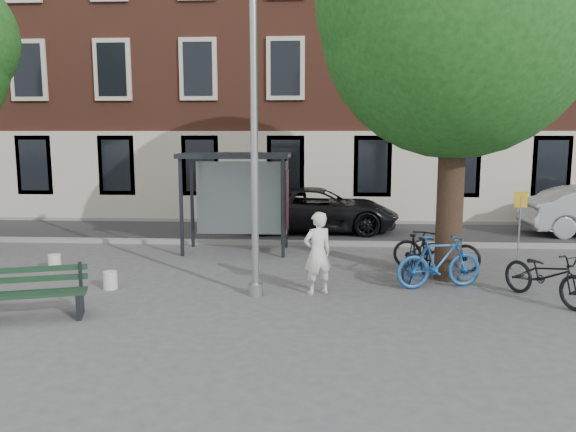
% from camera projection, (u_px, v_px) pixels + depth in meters
% --- Properties ---
extents(ground, '(90.00, 90.00, 0.00)m').
position_uv_depth(ground, '(256.00, 295.00, 10.95)').
color(ground, '#4C4C4F').
rests_on(ground, ground).
extents(road, '(40.00, 4.00, 0.01)m').
position_uv_depth(road, '(282.00, 232.00, 17.86)').
color(road, '#28282B').
rests_on(road, ground).
extents(curb_near, '(40.00, 0.25, 0.12)m').
position_uv_depth(curb_near, '(277.00, 243.00, 15.88)').
color(curb_near, gray).
rests_on(curb_near, ground).
extents(curb_far, '(40.00, 0.25, 0.12)m').
position_uv_depth(curb_far, '(286.00, 221.00, 19.83)').
color(curb_far, gray).
rests_on(curb_far, ground).
extents(building_row, '(30.00, 8.00, 14.00)m').
position_uv_depth(building_row, '(292.00, 37.00, 22.75)').
color(building_row, brown).
rests_on(building_row, ground).
extents(lamppost, '(0.28, 0.35, 6.11)m').
position_uv_depth(lamppost, '(254.00, 152.00, 10.54)').
color(lamppost, '#9EA0A3').
rests_on(lamppost, ground).
extents(tree_right, '(5.76, 5.60, 8.20)m').
position_uv_depth(tree_right, '(460.00, 8.00, 11.25)').
color(tree_right, black).
rests_on(tree_right, ground).
extents(bus_shelter, '(2.85, 1.45, 2.62)m').
position_uv_depth(bus_shelter, '(251.00, 180.00, 14.76)').
color(bus_shelter, '#1E2328').
rests_on(bus_shelter, ground).
extents(painter, '(0.71, 0.62, 1.63)m').
position_uv_depth(painter, '(318.00, 253.00, 10.96)').
color(painter, white).
rests_on(painter, ground).
extents(bench, '(1.75, 1.00, 0.86)m').
position_uv_depth(bench, '(35.00, 296.00, 9.54)').
color(bench, '#1E2328').
rests_on(bench, ground).
extents(bike_a, '(2.09, 1.28, 1.04)m').
position_uv_depth(bike_a, '(436.00, 249.00, 12.85)').
color(bike_a, black).
rests_on(bike_a, ground).
extents(bike_b, '(1.89, 0.96, 1.09)m').
position_uv_depth(bike_b, '(439.00, 262.00, 11.41)').
color(bike_b, '#1C539C').
rests_on(bike_b, ground).
extents(bike_c, '(1.52, 2.01, 1.01)m').
position_uv_depth(bike_c, '(546.00, 275.00, 10.51)').
color(bike_c, black).
rests_on(bike_c, ground).
extents(bike_d, '(1.31, 1.80, 1.07)m').
position_uv_depth(bike_d, '(418.00, 256.00, 11.98)').
color(bike_d, black).
rests_on(bike_d, ground).
extents(car_dark, '(5.07, 2.37, 1.40)m').
position_uv_depth(car_dark, '(319.00, 210.00, 18.01)').
color(car_dark, black).
rests_on(car_dark, ground).
extents(bucket_a, '(0.30, 0.30, 0.36)m').
position_uv_depth(bucket_a, '(110.00, 280.00, 11.38)').
color(bucket_a, silver).
rests_on(bucket_a, ground).
extents(bucket_c, '(0.37, 0.37, 0.36)m').
position_uv_depth(bucket_c, '(55.00, 262.00, 12.98)').
color(bucket_c, silver).
rests_on(bucket_c, ground).
extents(notice_sign, '(0.30, 0.06, 1.72)m').
position_uv_depth(notice_sign, '(520.00, 212.00, 13.75)').
color(notice_sign, '#9EA0A3').
rests_on(notice_sign, ground).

